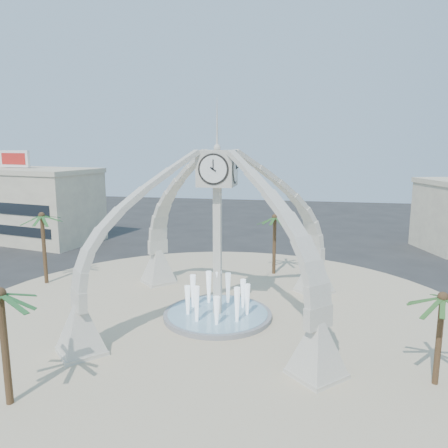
% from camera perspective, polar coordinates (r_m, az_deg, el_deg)
% --- Properties ---
extents(ground, '(140.00, 140.00, 0.00)m').
position_cam_1_polar(ground, '(33.12, -0.84, -12.16)').
color(ground, '#282828').
rests_on(ground, ground).
extents(plaza, '(40.00, 40.00, 0.06)m').
position_cam_1_polar(plaza, '(33.10, -0.84, -12.11)').
color(plaza, '#C2B290').
rests_on(plaza, ground).
extents(clock_tower, '(17.94, 17.94, 16.30)m').
position_cam_1_polar(clock_tower, '(31.21, -0.87, -1.08)').
color(clock_tower, beige).
rests_on(clock_tower, ground).
extents(fountain, '(8.00, 8.00, 3.62)m').
position_cam_1_polar(fountain, '(33.01, -0.84, -11.70)').
color(fountain, gray).
rests_on(fountain, ground).
extents(building_nw, '(23.75, 13.73, 11.90)m').
position_cam_1_polar(building_nw, '(64.99, -25.26, 2.44)').
color(building_nw, beige).
rests_on(building_nw, ground).
extents(palm_east, '(4.49, 4.49, 5.57)m').
position_cam_1_polar(palm_east, '(25.50, 26.68, -8.69)').
color(palm_east, brown).
rests_on(palm_east, ground).
extents(palm_west, '(3.94, 3.94, 7.07)m').
position_cam_1_polar(palm_west, '(42.56, -22.71, 0.89)').
color(palm_west, brown).
rests_on(palm_west, ground).
extents(palm_north, '(4.65, 4.65, 6.43)m').
position_cam_1_polar(palm_north, '(42.59, 6.66, 0.80)').
color(palm_north, brown).
rests_on(palm_north, ground).
extents(palm_south, '(4.50, 4.50, 6.46)m').
position_cam_1_polar(palm_south, '(23.42, -27.24, -8.31)').
color(palm_south, brown).
rests_on(palm_south, ground).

